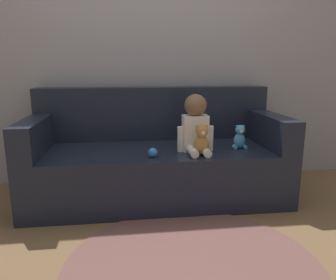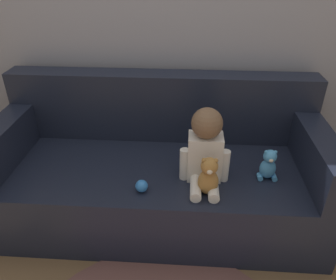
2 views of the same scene
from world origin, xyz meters
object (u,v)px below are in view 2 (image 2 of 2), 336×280
plush_toy_side (268,165)px  toy_ball (142,186)px  person_baby (205,149)px  teddy_bear_brown (209,176)px  couch (159,171)px

plush_toy_side → toy_ball: size_ratio=2.77×
toy_ball → plush_toy_side: bearing=13.3°
person_baby → teddy_bear_brown: size_ratio=1.89×
person_baby → teddy_bear_brown: (0.02, -0.14, -0.09)m
couch → toy_ball: bearing=-100.1°
couch → plush_toy_side: couch is taller
couch → person_baby: 0.47m
plush_toy_side → teddy_bear_brown: bearing=-154.9°
teddy_bear_brown → toy_ball: size_ratio=3.36×
couch → teddy_bear_brown: couch is taller
couch → plush_toy_side: 0.70m
person_baby → plush_toy_side: person_baby is taller
teddy_bear_brown → toy_ball: bearing=-179.2°
person_baby → toy_ball: (-0.34, -0.14, -0.17)m
toy_ball → couch: bearing=79.9°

